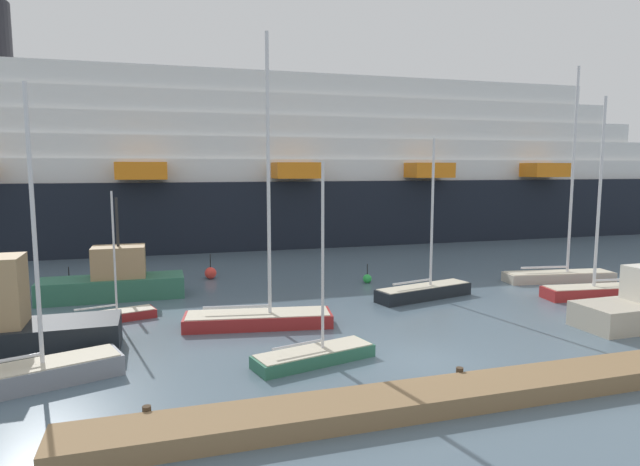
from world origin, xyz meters
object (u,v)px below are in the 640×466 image
object	(u,v)px
sailboat_2	(259,314)
cruise_ship	(212,171)
sailboat_3	(559,271)
channel_buoy_1	(367,279)
sailboat_4	(314,353)
channel_buoy_0	(69,282)
sailboat_1	(28,373)
sailboat_6	(110,315)
sailboat_5	(424,290)
fishing_boat_0	(115,280)
channel_buoy_2	(211,273)
sailboat_0	(602,288)

from	to	relation	value
sailboat_2	cruise_ship	world-z (taller)	cruise_ship
sailboat_3	channel_buoy_1	distance (m)	12.30
sailboat_4	channel_buoy_0	bearing A→B (deg)	108.77
sailboat_4	sailboat_3	bearing A→B (deg)	11.81
channel_buoy_0	cruise_ship	world-z (taller)	cruise_ship
sailboat_1	sailboat_6	distance (m)	7.72
sailboat_5	fishing_boat_0	size ratio (longest dim) A/B	1.15
fishing_boat_0	channel_buoy_2	size ratio (longest dim) A/B	4.64
sailboat_4	sailboat_5	world-z (taller)	sailboat_5
fishing_boat_0	sailboat_4	bearing A→B (deg)	-58.16
sailboat_5	channel_buoy_1	distance (m)	4.87
fishing_boat_0	sailboat_6	bearing A→B (deg)	-88.73
sailboat_2	sailboat_1	bearing A→B (deg)	-142.36
sailboat_4	channel_buoy_2	xyz separation A→B (m)	(-2.19, 16.53, 0.03)
sailboat_0	channel_buoy_2	bearing A→B (deg)	-22.18
fishing_boat_0	channel_buoy_0	xyz separation A→B (m)	(-2.85, 3.74, -0.72)
fishing_boat_0	sailboat_0	bearing A→B (deg)	-16.25
channel_buoy_0	channel_buoy_2	world-z (taller)	channel_buoy_2
fishing_boat_0	cruise_ship	xyz separation A→B (m)	(7.65, 22.03, 5.81)
channel_buoy_2	cruise_ship	distance (m)	19.47
sailboat_0	channel_buoy_1	size ratio (longest dim) A/B	9.16
sailboat_2	fishing_boat_0	size ratio (longest dim) A/B	1.71
sailboat_1	channel_buoy_2	xyz separation A→B (m)	(7.51, 15.96, -0.12)
sailboat_6	channel_buoy_1	world-z (taller)	sailboat_6
sailboat_1	channel_buoy_2	world-z (taller)	sailboat_1
sailboat_2	sailboat_0	bearing A→B (deg)	8.85
sailboat_4	sailboat_5	size ratio (longest dim) A/B	0.84
sailboat_6	cruise_ship	xyz separation A→B (m)	(7.58, 26.76, 6.53)
sailboat_0	cruise_ship	size ratio (longest dim) A/B	0.10
fishing_boat_0	channel_buoy_0	distance (m)	4.76
channel_buoy_2	sailboat_3	bearing A→B (deg)	-19.05
sailboat_2	sailboat_6	xyz separation A→B (m)	(-6.58, 2.87, -0.28)
sailboat_4	channel_buoy_0	world-z (taller)	sailboat_4
sailboat_6	channel_buoy_0	size ratio (longest dim) A/B	4.87
channel_buoy_0	sailboat_1	bearing A→B (deg)	-86.63
sailboat_3	channel_buoy_2	xyz separation A→B (m)	(-21.19, 7.32, -0.26)
sailboat_0	sailboat_6	size ratio (longest dim) A/B	1.79
sailboat_3	sailboat_4	world-z (taller)	sailboat_3
sailboat_1	channel_buoy_2	distance (m)	17.64
sailboat_2	channel_buoy_1	size ratio (longest dim) A/B	10.87
sailboat_4	cruise_ship	bearing A→B (deg)	76.18
channel_buoy_1	sailboat_2	bearing A→B (deg)	-139.01
sailboat_1	sailboat_3	size ratio (longest dim) A/B	0.74
sailboat_4	sailboat_6	xyz separation A→B (m)	(-7.72, 8.03, -0.05)
channel_buoy_2	cruise_ship	xyz separation A→B (m)	(2.05, 18.26, 6.45)
sailboat_3	sailboat_4	xyz separation A→B (m)	(-19.00, -9.21, -0.30)
fishing_boat_0	channel_buoy_2	xyz separation A→B (m)	(5.60, 3.78, -0.63)
sailboat_3	sailboat_4	bearing A→B (deg)	-145.36
sailboat_0	channel_buoy_2	world-z (taller)	sailboat_0
sailboat_1	cruise_ship	xyz separation A→B (m)	(9.56, 34.22, 6.33)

